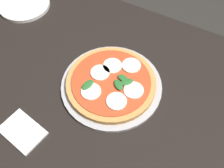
{
  "coord_description": "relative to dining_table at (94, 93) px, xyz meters",
  "views": [
    {
      "loc": [
        0.31,
        -0.43,
        1.5
      ],
      "look_at": [
        0.08,
        0.0,
        0.76
      ],
      "focal_mm": 42.86,
      "sensor_mm": 36.0,
      "label": 1
    }
  ],
  "objects": [
    {
      "name": "ground_plane",
      "position": [
        0.0,
        0.0,
        -0.65
      ],
      "size": [
        6.0,
        6.0,
        0.0
      ],
      "primitive_type": "plane",
      "color": "#2D2B28"
    },
    {
      "name": "plate_white",
      "position": [
        -0.43,
        0.18,
        0.11
      ],
      "size": [
        0.21,
        0.21,
        0.01
      ],
      "primitive_type": "cylinder",
      "color": "white",
      "rests_on": "dining_table"
    },
    {
      "name": "dining_table",
      "position": [
        0.0,
        0.0,
        0.0
      ],
      "size": [
        1.59,
        0.81,
        0.75
      ],
      "color": "black",
      "rests_on": "ground_plane"
    },
    {
      "name": "pizza",
      "position": [
        0.08,
        0.0,
        0.12
      ],
      "size": [
        0.29,
        0.29,
        0.03
      ],
      "color": "tan",
      "rests_on": "serving_tray"
    },
    {
      "name": "napkin",
      "position": [
        -0.08,
        -0.27,
        0.1
      ],
      "size": [
        0.14,
        0.11,
        0.01
      ],
      "primitive_type": "cube",
      "rotation": [
        0.0,
        0.0,
        -0.18
      ],
      "color": "white",
      "rests_on": "dining_table"
    },
    {
      "name": "serving_tray",
      "position": [
        0.08,
        0.0,
        0.11
      ],
      "size": [
        0.33,
        0.33,
        0.01
      ],
      "primitive_type": "cylinder",
      "color": "#B2B2B7",
      "rests_on": "dining_table"
    }
  ]
}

